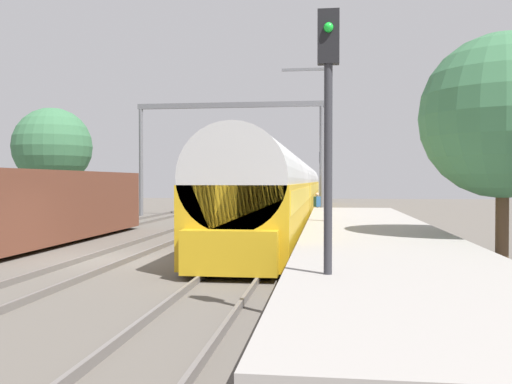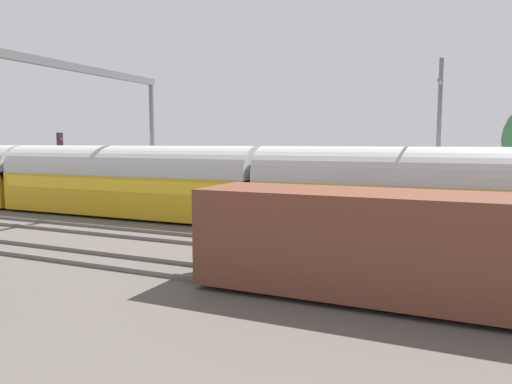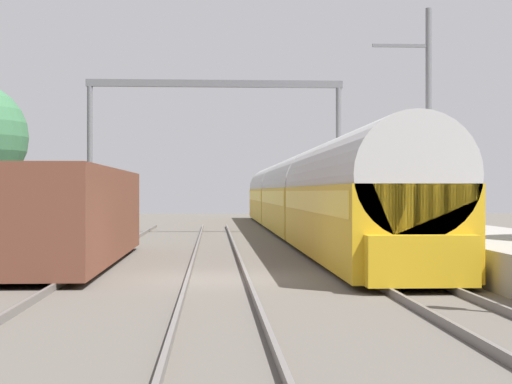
# 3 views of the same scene
# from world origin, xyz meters

# --- Properties ---
(ground) EXTENTS (120.00, 120.00, 0.00)m
(ground) POSITION_xyz_m (0.00, 0.00, 0.00)
(ground) COLOR #59534C
(track_west) EXTENTS (1.52, 60.00, 0.16)m
(track_west) POSITION_xyz_m (0.00, 0.00, 0.08)
(track_west) COLOR #67615E
(track_west) RESTS_ON ground
(track_east) EXTENTS (1.52, 60.00, 0.16)m
(track_east) POSITION_xyz_m (4.32, 0.00, 0.08)
(track_east) COLOR #67615E
(track_east) RESTS_ON ground
(platform) EXTENTS (4.40, 28.00, 0.90)m
(platform) POSITION_xyz_m (8.14, 2.00, 0.45)
(platform) COLOR gray
(platform) RESTS_ON ground
(passenger_train) EXTENTS (2.93, 49.20, 3.82)m
(passenger_train) POSITION_xyz_m (4.32, 21.35, 1.97)
(passenger_train) COLOR gold
(passenger_train) RESTS_ON ground
(freight_car) EXTENTS (2.80, 13.00, 2.70)m
(freight_car) POSITION_xyz_m (-4.32, 4.35, 1.47)
(freight_car) COLOR brown
(freight_car) RESTS_ON ground
(person_crossing) EXTENTS (0.44, 0.46, 1.73)m
(person_crossing) POSITION_xyz_m (6.08, 18.04, 1.03)
(person_crossing) COLOR black
(person_crossing) RESTS_ON ground
(railway_signal_near) EXTENTS (0.36, 0.30, 5.31)m
(railway_signal_near) POSITION_xyz_m (6.70, -7.12, 3.39)
(railway_signal_near) COLOR #2D2D33
(railway_signal_near) RESTS_ON ground
(railway_signal_far) EXTENTS (0.36, 0.30, 4.80)m
(railway_signal_far) POSITION_xyz_m (6.24, 28.23, 3.09)
(railway_signal_far) COLOR #2D2D33
(railway_signal_far) RESTS_ON ground
(catenary_gantry) EXTENTS (13.04, 0.28, 7.86)m
(catenary_gantry) POSITION_xyz_m (0.00, 20.98, 5.67)
(catenary_gantry) COLOR slate
(catenary_gantry) RESTS_ON ground
(catenary_pole_east_mid) EXTENTS (1.90, 0.20, 8.00)m
(catenary_pole_east_mid) POSITION_xyz_m (6.67, 5.14, 4.15)
(catenary_pole_east_mid) COLOR slate
(catenary_pole_east_mid) RESTS_ON ground
(tree_west_background) EXTENTS (5.11, 5.11, 7.26)m
(tree_west_background) POSITION_xyz_m (-11.23, 17.76, 4.70)
(tree_west_background) COLOR #4C3826
(tree_west_background) RESTS_ON ground
(tree_east_background) EXTENTS (4.66, 4.66, 6.63)m
(tree_east_background) POSITION_xyz_m (11.62, -0.05, 4.29)
(tree_east_background) COLOR #4C3826
(tree_east_background) RESTS_ON ground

